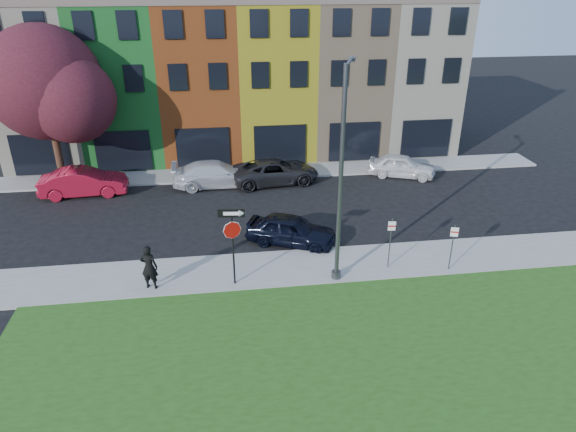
{
  "coord_description": "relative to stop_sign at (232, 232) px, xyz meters",
  "views": [
    {
      "loc": [
        -3.86,
        -16.05,
        11.78
      ],
      "look_at": [
        -1.12,
        4.0,
        2.11
      ],
      "focal_mm": 32.0,
      "sensor_mm": 36.0,
      "label": 1
    }
  ],
  "objects": [
    {
      "name": "rowhouse_block",
      "position": [
        1.11,
        19.15,
        2.48
      ],
      "size": [
        30.0,
        10.12,
        10.0
      ],
      "color": "beige",
      "rests_on": "ground"
    },
    {
      "name": "parked_car_white",
      "position": [
        11.0,
        11.21,
        -1.8
      ],
      "size": [
        4.55,
        5.31,
        1.41
      ],
      "primitive_type": "imported",
      "rotation": [
        0.0,
        0.0,
        1.19
      ],
      "color": "white",
      "rests_on": "ground"
    },
    {
      "name": "ground",
      "position": [
        3.61,
        -2.03,
        -2.51
      ],
      "size": [
        120.0,
        120.0,
        0.0
      ],
      "primitive_type": "plane",
      "color": "black",
      "rests_on": "ground"
    },
    {
      "name": "parked_car_dark",
      "position": [
        2.95,
        11.18,
        -1.77
      ],
      "size": [
        3.71,
        5.89,
        1.48
      ],
      "primitive_type": "imported",
      "rotation": [
        0.0,
        0.0,
        1.69
      ],
      "color": "black",
      "rests_on": "ground"
    },
    {
      "name": "sidewalk_near",
      "position": [
        5.61,
        0.97,
        -2.45
      ],
      "size": [
        40.0,
        3.0,
        0.12
      ],
      "primitive_type": "cube",
      "color": "gray",
      "rests_on": "ground"
    },
    {
      "name": "parked_car_silver",
      "position": [
        -0.64,
        11.21,
        -1.75
      ],
      "size": [
        2.73,
        5.44,
        1.51
      ],
      "primitive_type": "imported",
      "rotation": [
        0.0,
        0.0,
        1.63
      ],
      "color": "silver",
      "rests_on": "ground"
    },
    {
      "name": "man",
      "position": [
        -3.38,
        0.15,
        -1.43
      ],
      "size": [
        0.93,
        0.81,
        1.92
      ],
      "primitive_type": "imported",
      "rotation": [
        0.0,
        0.0,
        2.88
      ],
      "color": "black",
      "rests_on": "sidewalk_near"
    },
    {
      "name": "parking_sign_a",
      "position": [
        6.67,
        0.39,
        -0.94
      ],
      "size": [
        0.32,
        0.1,
        2.34
      ],
      "rotation": [
        0.0,
        0.0,
        -0.13
      ],
      "color": "#46484B",
      "rests_on": "sidewalk_near"
    },
    {
      "name": "street_lamp",
      "position": [
        4.32,
        0.05,
        2.03
      ],
      "size": [
        1.13,
        2.47,
        8.77
      ],
      "rotation": [
        0.0,
        0.0,
        -0.35
      ],
      "color": "#46484B",
      "rests_on": "sidewalk_near"
    },
    {
      "name": "parking_sign_b",
      "position": [
        9.23,
        -0.14,
        -1.06
      ],
      "size": [
        0.31,
        0.13,
        2.12
      ],
      "rotation": [
        0.0,
        0.0,
        -0.3
      ],
      "color": "#46484B",
      "rests_on": "sidewalk_near"
    },
    {
      "name": "stop_sign",
      "position": [
        0.0,
        0.0,
        0.0
      ],
      "size": [
        1.05,
        0.16,
        3.37
      ],
      "rotation": [
        0.0,
        0.0,
        -0.11
      ],
      "color": "black",
      "rests_on": "sidewalk_near"
    },
    {
      "name": "sidewalk_far",
      "position": [
        0.61,
        12.97,
        -2.45
      ],
      "size": [
        40.0,
        2.4,
        0.12
      ],
      "primitive_type": "cube",
      "color": "gray",
      "rests_on": "ground"
    },
    {
      "name": "parked_car_red",
      "position": [
        -8.23,
        10.79,
        -1.71
      ],
      "size": [
        2.27,
        5.04,
        1.59
      ],
      "primitive_type": "imported",
      "rotation": [
        0.0,
        0.0,
        1.63
      ],
      "color": "maroon",
      "rests_on": "ground"
    },
    {
      "name": "sedan_near",
      "position": [
        2.82,
        3.32,
        -1.79
      ],
      "size": [
        4.84,
        5.5,
        1.44
      ],
      "primitive_type": "imported",
      "rotation": [
        0.0,
        0.0,
        1.15
      ],
      "color": "black",
      "rests_on": "ground"
    },
    {
      "name": "tree_purple",
      "position": [
        -9.89,
        13.15,
        3.4
      ],
      "size": [
        7.78,
        6.81,
        9.19
      ],
      "color": "#321A10",
      "rests_on": "sidewalk_far"
    }
  ]
}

